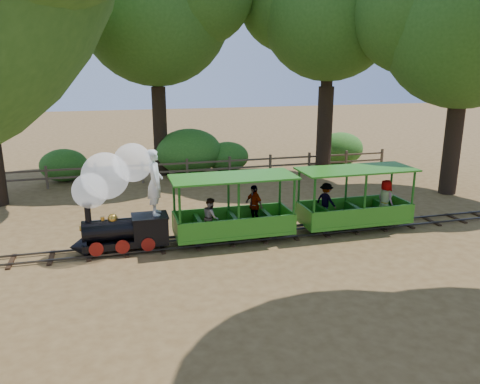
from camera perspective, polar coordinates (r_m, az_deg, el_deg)
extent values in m
plane|color=olive|center=(14.33, 2.58, -5.64)|extent=(90.00, 90.00, 0.00)
cube|color=#3F3D3A|center=(14.04, 2.96, -5.77)|extent=(22.00, 0.05, 0.05)
cube|color=#3F3D3A|center=(14.57, 2.23, -4.96)|extent=(22.00, 0.05, 0.05)
cube|color=#382314|center=(14.32, 2.58, -5.54)|extent=(0.12, 1.00, 0.05)
cube|color=#382314|center=(13.74, -17.87, -7.21)|extent=(0.12, 1.00, 0.05)
cube|color=#382314|center=(16.47, 19.43, -3.63)|extent=(0.12, 1.00, 0.05)
cube|color=black|center=(13.62, -13.72, -5.90)|extent=(2.34, 0.75, 0.19)
cylinder|color=black|center=(13.49, -15.40, -4.44)|extent=(1.49, 0.60, 0.60)
cylinder|color=black|center=(13.35, -18.07, -2.45)|extent=(0.17, 0.17, 0.47)
sphere|color=gold|center=(13.39, -15.27, -3.14)|extent=(0.28, 0.28, 0.28)
cylinder|color=gold|center=(13.39, -16.42, -3.13)|extent=(0.11, 0.11, 0.11)
cube|color=black|center=(13.51, -10.88, -4.15)|extent=(0.96, 0.75, 0.59)
cube|color=black|center=(13.41, -10.95, -2.88)|extent=(1.01, 0.81, 0.04)
cone|color=black|center=(13.68, -19.09, -6.33)|extent=(0.48, 0.68, 0.68)
cylinder|color=gold|center=(13.49, -18.74, -4.23)|extent=(0.11, 0.15, 0.15)
cylinder|color=maroon|center=(13.28, -17.12, -6.71)|extent=(0.38, 0.06, 0.38)
cylinder|color=maroon|center=(14.00, -17.05, -5.56)|extent=(0.38, 0.06, 0.38)
cylinder|color=maroon|center=(13.26, -14.12, -6.51)|extent=(0.38, 0.06, 0.38)
cylinder|color=maroon|center=(13.98, -14.21, -5.38)|extent=(0.38, 0.06, 0.38)
cylinder|color=maroon|center=(13.28, -11.13, -6.29)|extent=(0.38, 0.06, 0.38)
cylinder|color=maroon|center=(14.00, -11.37, -5.17)|extent=(0.38, 0.06, 0.38)
sphere|color=white|center=(13.23, -17.82, 0.15)|extent=(0.96, 0.96, 0.96)
sphere|color=white|center=(13.17, -16.09, 1.90)|extent=(1.28, 1.28, 1.28)
sphere|color=white|center=(13.16, -12.95, 3.52)|extent=(1.06, 1.06, 1.06)
imported|color=white|center=(13.24, -10.34, 1.19)|extent=(0.50, 0.71, 1.86)
cube|color=#2E821C|center=(13.99, -0.80, -4.73)|extent=(3.49, 1.33, 0.10)
cube|color=#175714|center=(14.03, -0.80, -5.20)|extent=(3.14, 0.51, 0.14)
cube|color=#2E821C|center=(13.32, -0.13, -4.36)|extent=(3.49, 0.06, 0.51)
cube|color=#2E821C|center=(14.47, -1.42, -2.76)|extent=(3.49, 0.06, 0.51)
cube|color=#2E821C|center=(13.52, -0.82, 1.83)|extent=(3.64, 1.49, 0.05)
cylinder|color=#175714|center=(12.86, -7.34, -2.79)|extent=(0.07, 0.07, 1.64)
cylinder|color=#175714|center=(14.01, -8.03, -1.31)|extent=(0.07, 0.07, 1.64)
cylinder|color=#175714|center=(13.68, 6.59, -1.67)|extent=(0.07, 0.07, 1.64)
cylinder|color=#175714|center=(14.76, 4.87, -0.36)|extent=(0.07, 0.07, 1.64)
cube|color=#175714|center=(13.70, -5.06, -4.09)|extent=(0.12, 1.13, 0.41)
cube|color=#175714|center=(13.91, -0.80, -3.73)|extent=(0.12, 1.13, 0.41)
cube|color=#175714|center=(14.19, 3.30, -3.37)|extent=(0.12, 1.13, 0.41)
cylinder|color=black|center=(13.48, -5.05, -5.94)|extent=(0.29, 0.06, 0.29)
cylinder|color=black|center=(14.13, -5.56, -4.95)|extent=(0.29, 0.06, 0.29)
cylinder|color=black|center=(14.01, 4.01, -5.09)|extent=(0.29, 0.06, 0.29)
cylinder|color=black|center=(14.63, 3.11, -4.18)|extent=(0.29, 0.06, 0.29)
imported|color=gray|center=(13.30, -3.57, -3.05)|extent=(0.46, 0.57, 1.11)
imported|color=gray|center=(14.17, 1.70, -1.59)|extent=(0.57, 0.79, 1.25)
cube|color=#2E821C|center=(15.40, 13.66, -3.28)|extent=(3.49, 1.33, 0.10)
cube|color=#175714|center=(15.44, 13.63, -3.72)|extent=(3.14, 0.51, 0.14)
cube|color=#2E821C|center=(14.79, 14.89, -2.88)|extent=(3.49, 0.06, 0.51)
cube|color=#2E821C|center=(15.83, 12.66, -1.54)|extent=(3.49, 0.06, 0.51)
cube|color=#2E821C|center=(14.98, 14.05, 2.69)|extent=(3.64, 1.49, 0.05)
cylinder|color=#175714|center=(13.92, 9.03, -1.46)|extent=(0.07, 0.07, 1.64)
cylinder|color=#175714|center=(14.99, 7.16, -0.19)|extent=(0.07, 0.07, 1.64)
cylinder|color=#175714|center=(15.55, 20.30, -0.47)|extent=(0.07, 0.07, 1.64)
cylinder|color=#175714|center=(16.51, 17.91, 0.61)|extent=(0.07, 0.07, 1.64)
cube|color=#175714|center=(14.86, 10.17, -2.72)|extent=(0.12, 1.13, 0.41)
cube|color=#175714|center=(15.32, 13.72, -2.37)|extent=(0.12, 1.13, 0.41)
cube|color=#175714|center=(15.84, 17.05, -2.03)|extent=(0.12, 1.13, 0.41)
cylinder|color=black|center=(14.64, 10.44, -4.41)|extent=(0.29, 0.06, 0.29)
cylinder|color=black|center=(15.24, 9.32, -3.57)|extent=(0.29, 0.06, 0.29)
cylinder|color=black|center=(15.70, 17.84, -3.55)|extent=(0.29, 0.06, 0.29)
cylinder|color=black|center=(16.26, 16.52, -2.81)|extent=(0.29, 0.06, 0.29)
imported|color=gray|center=(15.09, 10.44, -1.02)|extent=(0.71, 0.85, 1.14)
imported|color=gray|center=(15.48, 17.29, -0.83)|extent=(0.49, 0.67, 1.25)
cylinder|color=#2D2116|center=(22.55, -9.70, 7.27)|extent=(0.66, 0.66, 4.15)
cylinder|color=#2D2116|center=(22.35, -10.09, 15.56)|extent=(0.50, 0.50, 2.37)
sphere|color=#2A551A|center=(22.48, -10.36, 21.18)|extent=(6.78, 6.78, 6.78)
cylinder|color=#2D2116|center=(22.62, 10.25, 7.28)|extent=(0.72, 0.72, 4.15)
cylinder|color=#2D2116|center=(22.42, 10.65, 15.57)|extent=(0.54, 0.54, 2.37)
sphere|color=#2A551A|center=(22.54, 10.93, 20.94)|extent=(6.17, 6.17, 6.17)
cylinder|color=#2D2116|center=(20.76, 24.40, 4.69)|extent=(0.68, 0.68, 3.59)
cylinder|color=#2D2116|center=(20.50, 25.27, 12.45)|extent=(0.51, 0.51, 2.05)
sphere|color=#2A551A|center=(20.55, 25.91, 17.92)|extent=(6.31, 6.31, 6.31)
sphere|color=#2A551A|center=(20.63, 20.84, 20.18)|extent=(5.05, 5.05, 5.05)
cube|color=brown|center=(21.44, -22.51, 1.64)|extent=(0.10, 0.10, 1.00)
cube|color=brown|center=(21.27, -17.17, 2.03)|extent=(0.10, 0.10, 1.00)
cube|color=brown|center=(21.28, -11.79, 2.39)|extent=(0.10, 0.10, 1.00)
cube|color=brown|center=(21.48, -6.46, 2.74)|extent=(0.10, 0.10, 1.00)
cube|color=brown|center=(21.86, -1.27, 3.05)|extent=(0.10, 0.10, 1.00)
cube|color=brown|center=(22.41, 3.71, 3.32)|extent=(0.10, 0.10, 1.00)
cube|color=brown|center=(23.12, 8.42, 3.56)|extent=(0.10, 0.10, 1.00)
cube|color=brown|center=(23.98, 12.82, 3.76)|extent=(0.10, 0.10, 1.00)
cube|color=brown|center=(24.97, 16.89, 3.92)|extent=(0.10, 0.10, 1.00)
cube|color=brown|center=(21.58, -3.86, 3.67)|extent=(18.00, 0.06, 0.08)
cube|color=brown|center=(21.66, -3.84, 2.77)|extent=(18.00, 0.06, 0.08)
ellipsoid|color=#2D6B1E|center=(22.59, -20.68, 3.07)|extent=(2.12, 1.63, 1.47)
ellipsoid|color=#2D6B1E|center=(22.67, -6.24, 4.93)|extent=(3.16, 2.43, 2.19)
ellipsoid|color=#2D6B1E|center=(23.09, -1.57, 4.31)|extent=(2.14, 1.64, 1.48)
ellipsoid|color=#2D6B1E|center=(25.19, 12.11, 5.17)|extent=(2.49, 1.91, 1.72)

